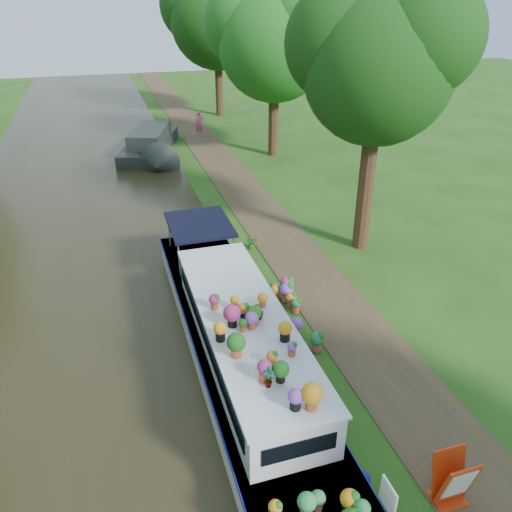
{
  "coord_description": "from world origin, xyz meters",
  "views": [
    {
      "loc": [
        -4.76,
        -11.69,
        8.43
      ],
      "look_at": [
        -0.83,
        1.05,
        1.3
      ],
      "focal_mm": 35.0,
      "sensor_mm": 36.0,
      "label": 1
    }
  ],
  "objects_px": {
    "second_boat": "(150,144)",
    "sandwich_board": "(453,482)",
    "plant_boat": "(245,351)",
    "pedestrian_pink": "(200,124)"
  },
  "relations": [
    {
      "from": "sandwich_board",
      "to": "plant_boat",
      "type": "bearing_deg",
      "value": 122.2
    },
    {
      "from": "sandwich_board",
      "to": "pedestrian_pink",
      "type": "bearing_deg",
      "value": 88.24
    },
    {
      "from": "plant_boat",
      "to": "second_boat",
      "type": "height_order",
      "value": "plant_boat"
    },
    {
      "from": "pedestrian_pink",
      "to": "sandwich_board",
      "type": "bearing_deg",
      "value": -82.13
    },
    {
      "from": "plant_boat",
      "to": "second_boat",
      "type": "relative_size",
      "value": 1.65
    },
    {
      "from": "second_boat",
      "to": "sandwich_board",
      "type": "relative_size",
      "value": 7.51
    },
    {
      "from": "second_boat",
      "to": "pedestrian_pink",
      "type": "height_order",
      "value": "pedestrian_pink"
    },
    {
      "from": "second_boat",
      "to": "sandwich_board",
      "type": "bearing_deg",
      "value": -65.13
    },
    {
      "from": "plant_boat",
      "to": "second_boat",
      "type": "bearing_deg",
      "value": 89.93
    },
    {
      "from": "plant_boat",
      "to": "sandwich_board",
      "type": "height_order",
      "value": "plant_boat"
    }
  ]
}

